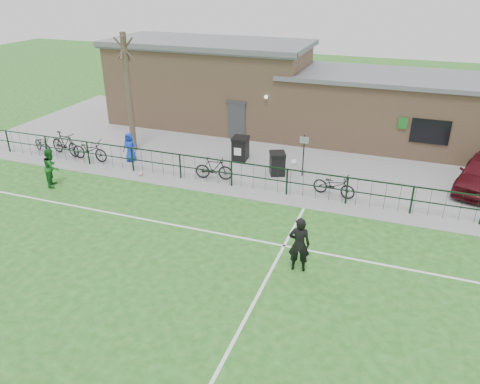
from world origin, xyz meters
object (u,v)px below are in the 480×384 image
(bicycle_d, at_px, (214,168))
(spectator_child, at_px, (130,147))
(sign_post, at_px, (303,156))
(bicycle_b, at_px, (65,144))
(bicycle_e, at_px, (334,185))
(wheelie_bin_right, at_px, (277,164))
(outfield_player, at_px, (52,167))
(wheelie_bin_left, at_px, (240,149))
(bare_tree, at_px, (129,94))
(bicycle_a, at_px, (43,144))
(ball_ground, at_px, (141,174))
(bicycle_c, at_px, (90,150))

(bicycle_d, xyz_separation_m, spectator_child, (-4.78, 0.63, 0.21))
(sign_post, xyz_separation_m, bicycle_b, (-12.07, -1.50, -0.39))
(bicycle_b, distance_m, bicycle_e, 13.78)
(sign_post, relative_size, bicycle_d, 1.15)
(wheelie_bin_right, xyz_separation_m, outfield_player, (-8.96, -4.56, 0.33))
(wheelie_bin_left, distance_m, bicycle_e, 5.76)
(bicycle_e, bearing_deg, bicycle_d, 101.81)
(wheelie_bin_left, distance_m, wheelie_bin_right, 2.57)
(bare_tree, distance_m, wheelie_bin_right, 8.41)
(sign_post, relative_size, bicycle_b, 0.99)
(bicycle_a, bearing_deg, sign_post, -59.52)
(spectator_child, bearing_deg, outfield_player, -117.66)
(bicycle_d, height_order, ball_ground, bicycle_d)
(bare_tree, distance_m, bicycle_e, 11.34)
(sign_post, bearing_deg, bicycle_b, -172.92)
(bicycle_c, distance_m, bicycle_d, 6.74)
(outfield_player, xyz_separation_m, ball_ground, (3.06, 2.23, -0.74))
(bicycle_a, distance_m, outfield_player, 4.56)
(wheelie_bin_right, bearing_deg, ball_ground, 177.80)
(bicycle_e, height_order, spectator_child, spectator_child)
(spectator_child, bearing_deg, wheelie_bin_left, 19.00)
(bicycle_b, xyz_separation_m, outfield_player, (1.95, -3.25, 0.23))
(sign_post, xyz_separation_m, spectator_child, (-8.48, -1.09, -0.27))
(bicycle_e, distance_m, ball_ground, 8.83)
(bicycle_c, bearing_deg, bicycle_e, -86.60)
(bicycle_b, height_order, spectator_child, spectator_child)
(bicycle_c, xyz_separation_m, bicycle_d, (6.74, -0.03, -0.02))
(sign_post, relative_size, bicycle_e, 1.09)
(spectator_child, bearing_deg, bicycle_a, -177.43)
(sign_post, bearing_deg, bicycle_e, -42.61)
(bare_tree, height_order, sign_post, bare_tree)
(bicycle_a, distance_m, spectator_child, 4.96)
(wheelie_bin_right, relative_size, bicycle_a, 0.57)
(wheelie_bin_left, height_order, spectator_child, spectator_child)
(bicycle_b, relative_size, bicycle_c, 0.98)
(outfield_player, bearing_deg, bicycle_b, 3.94)
(bicycle_a, distance_m, bicycle_e, 15.12)
(bicycle_d, xyz_separation_m, ball_ground, (-3.36, -0.80, -0.43))
(bicycle_b, distance_m, outfield_player, 3.80)
(bare_tree, relative_size, wheelie_bin_left, 5.51)
(ball_ground, bearing_deg, wheelie_bin_right, 21.60)
(bare_tree, distance_m, ball_ground, 4.60)
(wheelie_bin_right, xyz_separation_m, bicycle_d, (-2.54, -1.53, 0.02))
(bicycle_c, height_order, ball_ground, bicycle_c)
(sign_post, relative_size, outfield_player, 1.17)
(bicycle_e, bearing_deg, bicycle_b, 99.97)
(spectator_child, distance_m, outfield_player, 4.01)
(bicycle_b, height_order, ball_ground, bicycle_b)
(bicycle_a, relative_size, bicycle_c, 0.84)
(bicycle_c, height_order, bicycle_d, bicycle_c)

